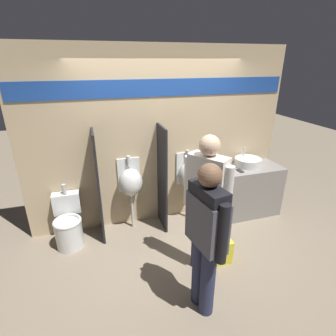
# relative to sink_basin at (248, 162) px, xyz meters

# --- Properties ---
(ground_plane) EXTENTS (16.00, 16.00, 0.00)m
(ground_plane) POSITION_rel_sink_basin_xyz_m (-1.43, -0.35, -0.92)
(ground_plane) COLOR gray
(display_wall) EXTENTS (4.04, 0.07, 2.70)m
(display_wall) POSITION_rel_sink_basin_xyz_m (-1.43, 0.25, 0.45)
(display_wall) COLOR tan
(display_wall) RESTS_ON ground_plane
(sink_counter) EXTENTS (0.97, 0.56, 0.85)m
(sink_counter) POSITION_rel_sink_basin_xyz_m (0.05, -0.06, -0.49)
(sink_counter) COLOR gray
(sink_counter) RESTS_ON ground_plane
(sink_basin) EXTENTS (0.43, 0.43, 0.27)m
(sink_basin) POSITION_rel_sink_basin_xyz_m (0.00, 0.00, 0.00)
(sink_basin) COLOR silver
(sink_basin) RESTS_ON sink_counter
(cell_phone) EXTENTS (0.07, 0.14, 0.01)m
(cell_phone) POSITION_rel_sink_basin_xyz_m (-0.24, -0.17, -0.06)
(cell_phone) COLOR #232328
(cell_phone) RESTS_ON sink_counter
(divider_near_counter) EXTENTS (0.03, 0.47, 1.62)m
(divider_near_counter) POSITION_rel_sink_basin_xyz_m (-2.42, -0.01, -0.11)
(divider_near_counter) COLOR black
(divider_near_counter) RESTS_ON ground_plane
(divider_mid) EXTENTS (0.03, 0.47, 1.62)m
(divider_mid) POSITION_rel_sink_basin_xyz_m (-1.48, -0.01, -0.11)
(divider_mid) COLOR black
(divider_mid) RESTS_ON ground_plane
(urinal_near_counter) EXTENTS (0.36, 0.31, 1.17)m
(urinal_near_counter) POSITION_rel_sink_basin_xyz_m (-1.95, 0.08, -0.14)
(urinal_near_counter) COLOR silver
(urinal_near_counter) RESTS_ON ground_plane
(urinal_far) EXTENTS (0.36, 0.31, 1.17)m
(urinal_far) POSITION_rel_sink_basin_xyz_m (-1.01, 0.08, -0.14)
(urinal_far) COLOR silver
(urinal_far) RESTS_ON ground_plane
(toilet) EXTENTS (0.39, 0.55, 0.86)m
(toilet) POSITION_rel_sink_basin_xyz_m (-2.89, -0.08, -0.62)
(toilet) COLOR silver
(toilet) RESTS_ON ground_plane
(person_in_vest) EXTENTS (0.28, 0.57, 1.66)m
(person_in_vest) POSITION_rel_sink_basin_xyz_m (-1.49, -1.60, 0.05)
(person_in_vest) COLOR #282D4C
(person_in_vest) RESTS_ON ground_plane
(person_with_lanyard) EXTENTS (0.41, 0.52, 1.76)m
(person_with_lanyard) POSITION_rel_sink_basin_xyz_m (-1.25, -1.07, 0.05)
(person_with_lanyard) COLOR #282D4C
(person_with_lanyard) RESTS_ON ground_plane
(shopping_bag) EXTENTS (0.27, 0.15, 0.45)m
(shopping_bag) POSITION_rel_sink_basin_xyz_m (-0.98, -1.07, -0.75)
(shopping_bag) COLOR yellow
(shopping_bag) RESTS_ON ground_plane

